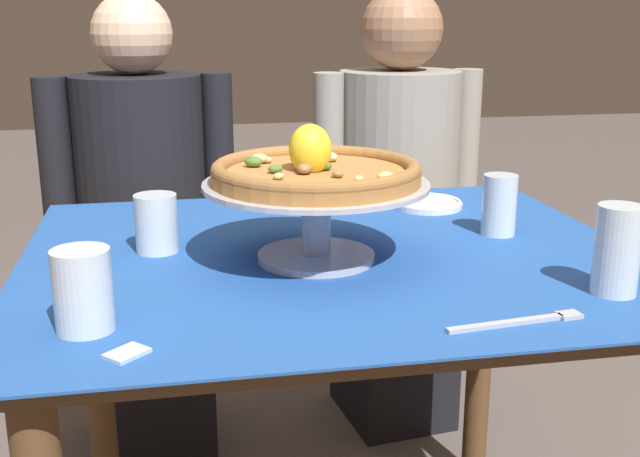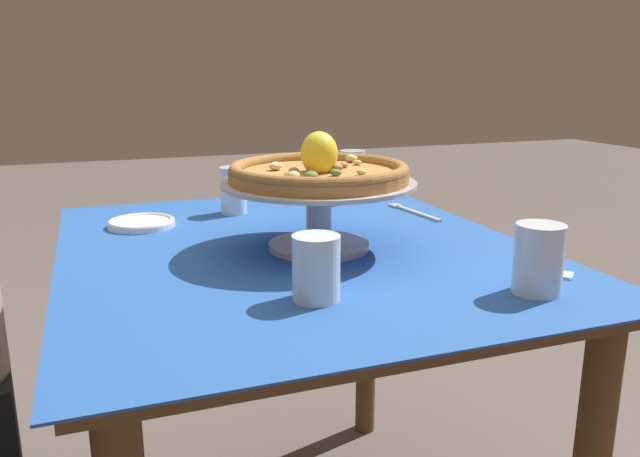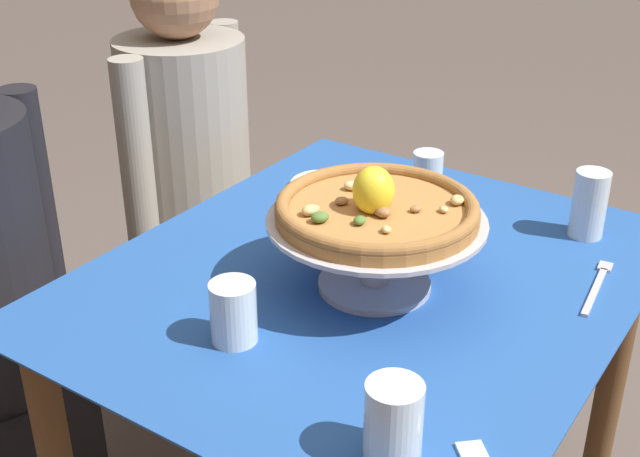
{
  "view_description": "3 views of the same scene",
  "coord_description": "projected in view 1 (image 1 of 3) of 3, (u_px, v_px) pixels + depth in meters",
  "views": [
    {
      "loc": [
        -0.27,
        -1.27,
        1.16
      ],
      "look_at": [
        -0.03,
        -0.04,
        0.81
      ],
      "focal_mm": 43.53,
      "sensor_mm": 36.0,
      "label": 1
    },
    {
      "loc": [
        -1.15,
        0.37,
        1.1
      ],
      "look_at": [
        -0.07,
        -0.03,
        0.81
      ],
      "focal_mm": 35.12,
      "sensor_mm": 36.0,
      "label": 2
    },
    {
      "loc": [
        -1.13,
        -0.66,
        1.51
      ],
      "look_at": [
        -0.09,
        0.04,
        0.87
      ],
      "focal_mm": 46.66,
      "sensor_mm": 36.0,
      "label": 3
    }
  ],
  "objects": [
    {
      "name": "side_plate",
      "position": [
        428.0,
        203.0,
        1.66
      ],
      "size": [
        0.15,
        0.15,
        0.02
      ],
      "color": "white",
      "rests_on": "dining_table"
    },
    {
      "name": "water_glass_front_right",
      "position": [
        617.0,
        256.0,
        1.14
      ],
      "size": [
        0.07,
        0.07,
        0.13
      ],
      "color": "silver",
      "rests_on": "dining_table"
    },
    {
      "name": "water_glass_side_left",
      "position": [
        157.0,
        227.0,
        1.35
      ],
      "size": [
        0.07,
        0.07,
        0.1
      ],
      "color": "silver",
      "rests_on": "dining_table"
    },
    {
      "name": "diner_right",
      "position": [
        397.0,
        223.0,
        2.17
      ],
      "size": [
        0.48,
        0.36,
        1.23
      ],
      "color": "black",
      "rests_on": "ground"
    },
    {
      "name": "pizza_stand",
      "position": [
        316.0,
        208.0,
        1.29
      ],
      "size": [
        0.38,
        0.38,
        0.13
      ],
      "color": "#B7B7C1",
      "rests_on": "dining_table"
    },
    {
      "name": "dinner_fork",
      "position": [
        523.0,
        321.0,
        1.05
      ],
      "size": [
        0.2,
        0.04,
        0.01
      ],
      "color": "#B7B7C1",
      "rests_on": "dining_table"
    },
    {
      "name": "sugar_packet",
      "position": [
        127.0,
        353.0,
        0.95
      ],
      "size": [
        0.06,
        0.06,
        0.0
      ],
      "primitive_type": "cube",
      "rotation": [
        0.0,
        0.0,
        0.75
      ],
      "color": "silver",
      "rests_on": "dining_table"
    },
    {
      "name": "water_glass_side_right",
      "position": [
        499.0,
        209.0,
        1.45
      ],
      "size": [
        0.06,
        0.06,
        0.11
      ],
      "color": "silver",
      "rests_on": "dining_table"
    },
    {
      "name": "water_glass_front_left",
      "position": [
        83.0,
        294.0,
        1.01
      ],
      "size": [
        0.08,
        0.08,
        0.11
      ],
      "color": "silver",
      "rests_on": "dining_table"
    },
    {
      "name": "diner_left",
      "position": [
        145.0,
        246.0,
        2.01
      ],
      "size": [
        0.48,
        0.36,
        1.21
      ],
      "color": "black",
      "rests_on": "ground"
    },
    {
      "name": "pizza",
      "position": [
        315.0,
        170.0,
        1.27
      ],
      "size": [
        0.34,
        0.34,
        0.1
      ],
      "color": "#AD753D",
      "rests_on": "pizza_stand"
    },
    {
      "name": "dining_table",
      "position": [
        331.0,
        318.0,
        1.39
      ],
      "size": [
        1.06,
        0.9,
        0.76
      ],
      "color": "brown",
      "rests_on": "ground"
    }
  ]
}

